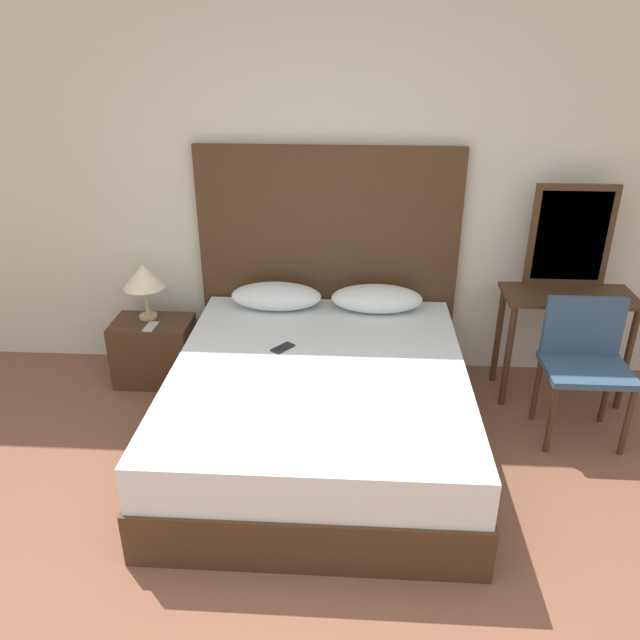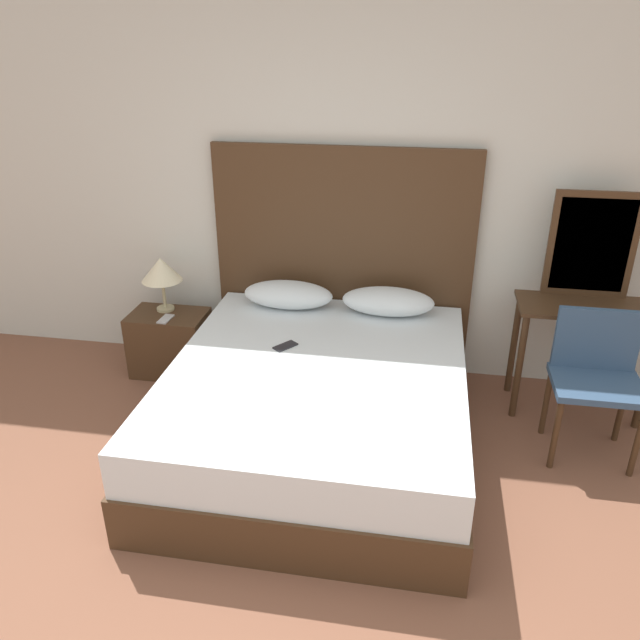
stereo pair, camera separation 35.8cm
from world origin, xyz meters
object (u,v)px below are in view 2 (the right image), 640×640
at_px(bed, 317,408).
at_px(nightstand, 170,343).
at_px(phone_on_bed, 285,346).
at_px(phone_on_nightstand, 166,319).
at_px(vanity_desk, 583,329).
at_px(table_lamp, 161,270).
at_px(chair, 596,371).

xyz_separation_m(bed, nightstand, (-1.23, 0.73, -0.04)).
bearing_deg(phone_on_bed, bed, -41.44).
height_order(phone_on_bed, phone_on_nightstand, phone_on_bed).
height_order(nightstand, vanity_desk, vanity_desk).
bearing_deg(table_lamp, bed, -32.27).
xyz_separation_m(phone_on_bed, chair, (1.84, 0.07, -0.04)).
relative_size(table_lamp, chair, 0.46).
relative_size(phone_on_bed, vanity_desk, 0.19).
distance_m(phone_on_bed, vanity_desk, 1.91).
relative_size(bed, vanity_desk, 2.37).
bearing_deg(phone_on_nightstand, nightstand, 106.80).
xyz_separation_m(bed, phone_on_bed, (-0.23, 0.21, 0.29)).
bearing_deg(vanity_desk, table_lamp, 178.27).
height_order(table_lamp, chair, chair).
height_order(bed, table_lamp, table_lamp).
distance_m(bed, phone_on_bed, 0.43).
height_order(bed, vanity_desk, vanity_desk).
xyz_separation_m(bed, phone_on_nightstand, (-1.20, 0.64, 0.20)).
xyz_separation_m(bed, table_lamp, (-1.27, 0.80, 0.50)).
bearing_deg(vanity_desk, phone_on_nightstand, -178.49).
relative_size(bed, phone_on_nightstand, 13.08).
height_order(phone_on_bed, nightstand, phone_on_bed).
bearing_deg(bed, table_lamp, 147.73).
bearing_deg(phone_on_nightstand, bed, -28.05).
bearing_deg(bed, phone_on_nightstand, 151.95).
bearing_deg(phone_on_bed, table_lamp, 150.12).
relative_size(phone_on_nightstand, vanity_desk, 0.18).
height_order(bed, chair, chair).
bearing_deg(table_lamp, phone_on_bed, -29.88).
relative_size(bed, chair, 2.31).
bearing_deg(vanity_desk, nightstand, 179.69).
xyz_separation_m(nightstand, phone_on_nightstand, (0.03, -0.09, 0.24)).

